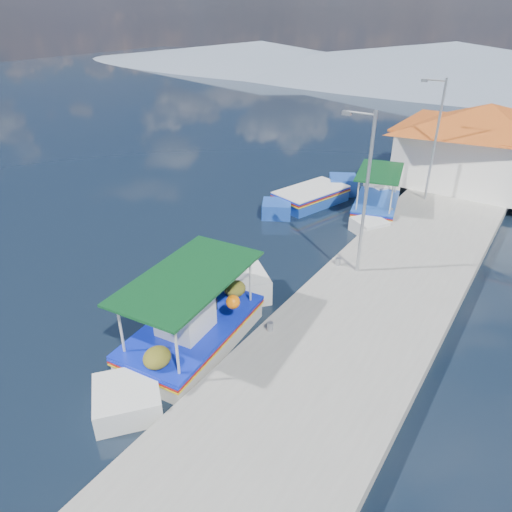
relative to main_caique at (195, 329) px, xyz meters
The scene contains 10 objects.
ground 4.73m from the main_caique, 113.19° to the left, with size 160.00×160.00×0.00m, color black.
quay 11.09m from the main_caique, 68.56° to the left, with size 5.00×44.00×0.50m, color gray.
bollards 9.76m from the main_caique, 78.47° to the left, with size 0.20×17.20×0.30m.
main_caique is the anchor object (origin of this frame).
caique_green_canopy 13.20m from the main_caique, 85.93° to the left, with size 3.08×6.56×2.53m.
caique_blue_hull 12.79m from the main_caique, 101.22° to the left, with size 3.36×6.83×1.26m.
caique_far 20.66m from the main_caique, 87.89° to the left, with size 3.89×6.38×2.45m.
harbor_building 19.93m from the main_caique, 77.32° to the left, with size 10.49×10.49×4.40m.
lamp_post_near 7.61m from the main_caique, 67.17° to the left, with size 1.21×0.14×6.00m.
lamp_post_far 15.89m from the main_caique, 80.15° to the left, with size 1.21×0.14×6.00m.
Camera 1 is at (9.95, -13.03, 9.55)m, focal length 32.74 mm.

